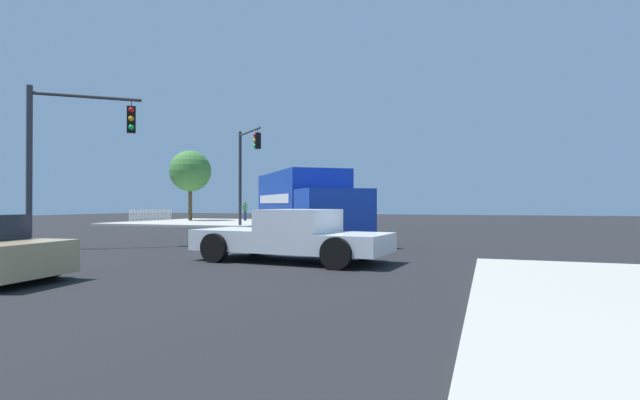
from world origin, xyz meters
The scene contains 9 objects.
ground_plane centered at (0.00, 0.00, 0.00)m, with size 100.00×100.00×0.00m, color black.
sidewalk_corner_near centered at (-13.31, -13.31, 0.07)m, with size 12.57×12.57×0.14m, color #B2ADA0.
delivery_truck centered at (1.11, 0.02, 1.50)m, with size 8.13×7.14×2.87m.
traffic_light_primary centered at (-7.13, -7.20, 4.11)m, with size 2.55×2.77×6.11m.
traffic_light_secondary centered at (7.07, -6.50, 3.63)m, with size 2.42×2.89×5.56m.
pickup_white centered at (8.13, 2.41, 0.73)m, with size 2.61×5.35×1.38m.
pedestrian_near_corner centered at (-15.67, -11.84, 1.03)m, with size 0.52×0.28×1.58m.
picket_fence_run centered at (-13.31, -19.35, 0.62)m, with size 5.32×0.05×0.95m.
shade_tree_near centered at (-14.71, -16.53, 4.30)m, with size 3.48×3.48×5.91m.
Camera 1 is at (19.83, 7.30, 1.52)m, focal length 26.93 mm.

